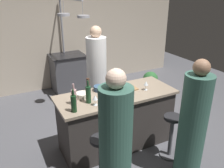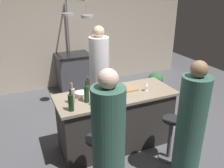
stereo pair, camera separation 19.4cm
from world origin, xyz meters
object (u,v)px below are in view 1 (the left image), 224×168
(wine_bottle_green, at_px, (88,94))
(mixing_bowl_steel, at_px, (106,98))
(wine_bottle_rose, at_px, (74,97))
(chef, at_px, (97,76))
(wine_glass_by_chef, at_px, (146,84))
(guest_right, at_px, (192,126))
(stove_range, at_px, (68,73))
(bar_stool_right, at_px, (171,135))
(pepper_mill, at_px, (88,85))
(mixing_bowl_blue, at_px, (99,88))
(bar_stool_left, at_px, (101,159))
(mixing_bowl_ceramic, at_px, (82,95))
(wine_glass_near_left_guest, at_px, (95,98))
(cutting_board, at_px, (126,89))
(potted_plant, at_px, (150,81))
(wine_bottle_red, at_px, (74,103))
(guest_left, at_px, (116,148))

(wine_bottle_green, xyz_separation_m, mixing_bowl_steel, (0.25, -0.04, -0.10))
(wine_bottle_rose, bearing_deg, chef, 53.12)
(chef, xyz_separation_m, wine_glass_by_chef, (0.33, -1.12, 0.20))
(guest_right, height_order, mixing_bowl_steel, guest_right)
(stove_range, xyz_separation_m, guest_right, (0.53, -3.47, 0.31))
(bar_stool_right, relative_size, pepper_mill, 3.24)
(stove_range, height_order, guest_right, guest_right)
(mixing_bowl_blue, bearing_deg, bar_stool_right, -47.94)
(bar_stool_left, distance_m, mixing_bowl_ceramic, 0.92)
(mixing_bowl_ceramic, bearing_deg, mixing_bowl_blue, 18.62)
(mixing_bowl_ceramic, bearing_deg, chef, 55.57)
(wine_glass_by_chef, xyz_separation_m, wine_glass_near_left_guest, (-0.89, -0.10, 0.00))
(cutting_board, height_order, wine_glass_near_left_guest, wine_glass_near_left_guest)
(guest_right, height_order, wine_bottle_rose, guest_right)
(cutting_board, distance_m, wine_bottle_rose, 0.89)
(potted_plant, bearing_deg, guest_right, -115.37)
(wine_bottle_green, bearing_deg, wine_glass_by_chef, -0.49)
(wine_bottle_red, bearing_deg, wine_glass_near_left_guest, 7.39)
(potted_plant, xyz_separation_m, wine_glass_by_chef, (-1.22, -1.49, 0.71))
(stove_range, distance_m, guest_left, 3.48)
(guest_right, bearing_deg, mixing_bowl_ceramic, 132.31)
(wine_bottle_rose, height_order, mixing_bowl_ceramic, wine_bottle_rose)
(pepper_mill, distance_m, mixing_bowl_steel, 0.41)
(chef, height_order, mixing_bowl_blue, chef)
(pepper_mill, bearing_deg, potted_plant, 29.24)
(guest_left, relative_size, wine_bottle_rose, 5.61)
(chef, height_order, mixing_bowl_steel, chef)
(chef, relative_size, potted_plant, 3.36)
(potted_plant, distance_m, mixing_bowl_blue, 2.30)
(wine_bottle_red, bearing_deg, wine_bottle_green, 30.03)
(pepper_mill, height_order, wine_glass_near_left_guest, pepper_mill)
(mixing_bowl_ceramic, relative_size, mixing_bowl_blue, 1.04)
(wine_bottle_green, height_order, wine_glass_by_chef, wine_bottle_green)
(guest_right, distance_m, mixing_bowl_ceramic, 1.54)
(stove_range, relative_size, wine_bottle_rose, 2.99)
(mixing_bowl_ceramic, height_order, mixing_bowl_blue, mixing_bowl_blue)
(stove_range, xyz_separation_m, potted_plant, (1.68, -1.04, -0.15))
(guest_right, distance_m, mixing_bowl_blue, 1.44)
(guest_left, bearing_deg, wine_bottle_rose, 97.96)
(chef, xyz_separation_m, bar_stool_left, (-0.69, -1.65, -0.43))
(wine_bottle_rose, relative_size, wine_bottle_green, 0.92)
(bar_stool_left, height_order, mixing_bowl_steel, mixing_bowl_steel)
(mixing_bowl_ceramic, bearing_deg, mixing_bowl_steel, -40.56)
(guest_left, xyz_separation_m, guest_right, (1.07, -0.05, -0.02))
(stove_range, relative_size, bar_stool_left, 1.31)
(bar_stool_left, bearing_deg, mixing_bowl_steel, 57.48)
(pepper_mill, relative_size, mixing_bowl_steel, 1.42)
(wine_glass_near_left_guest, bearing_deg, pepper_mill, 79.28)
(stove_range, relative_size, wine_glass_near_left_guest, 6.10)
(pepper_mill, distance_m, mixing_bowl_blue, 0.18)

